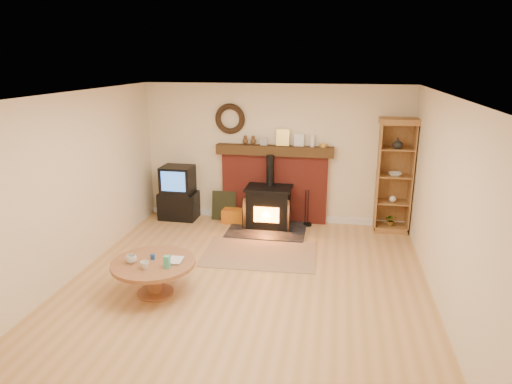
% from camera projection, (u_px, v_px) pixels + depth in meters
% --- Properties ---
extents(ground, '(5.50, 5.50, 0.00)m').
position_uv_depth(ground, '(247.00, 284.00, 6.37)').
color(ground, tan).
rests_on(ground, ground).
extents(room_shell, '(5.02, 5.52, 2.61)m').
position_uv_depth(room_shell, '(246.00, 163.00, 5.98)').
color(room_shell, beige).
rests_on(room_shell, ground).
extents(chimney_breast, '(2.20, 0.22, 1.78)m').
position_uv_depth(chimney_breast, '(274.00, 181.00, 8.66)').
color(chimney_breast, maroon).
rests_on(chimney_breast, ground).
extents(wood_stove, '(1.40, 1.00, 1.33)m').
position_uv_depth(wood_stove, '(268.00, 208.00, 8.42)').
color(wood_stove, black).
rests_on(wood_stove, ground).
extents(area_rug, '(1.84, 1.30, 0.01)m').
position_uv_depth(area_rug, '(260.00, 254.00, 7.36)').
color(area_rug, brown).
rests_on(area_rug, ground).
extents(tv_unit, '(0.72, 0.52, 1.05)m').
position_uv_depth(tv_unit, '(178.00, 194.00, 8.88)').
color(tv_unit, black).
rests_on(tv_unit, ground).
extents(curio_cabinet, '(0.66, 0.47, 2.05)m').
position_uv_depth(curio_cabinet, '(394.00, 176.00, 8.12)').
color(curio_cabinet, brown).
rests_on(curio_cabinet, ground).
extents(firelog_box, '(0.45, 0.30, 0.27)m').
position_uv_depth(firelog_box, '(234.00, 216.00, 8.72)').
color(firelog_box, '#DCA906').
rests_on(firelog_box, ground).
extents(leaning_painting, '(0.47, 0.13, 0.56)m').
position_uv_depth(leaning_painting, '(224.00, 206.00, 8.86)').
color(leaning_painting, black).
rests_on(leaning_painting, ground).
extents(fire_tools, '(0.16, 0.16, 0.70)m').
position_uv_depth(fire_tools, '(307.00, 220.00, 8.59)').
color(fire_tools, black).
rests_on(fire_tools, ground).
extents(coffee_table, '(1.11, 1.11, 0.63)m').
position_uv_depth(coffee_table, '(153.00, 268.00, 6.01)').
color(coffee_table, brown).
rests_on(coffee_table, ground).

